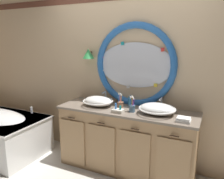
% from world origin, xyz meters
% --- Properties ---
extents(ground_plane, '(14.00, 14.00, 0.00)m').
position_xyz_m(ground_plane, '(0.00, 0.00, 0.00)').
color(ground_plane, silver).
extents(back_wall_assembly, '(6.40, 0.26, 2.60)m').
position_xyz_m(back_wall_assembly, '(0.01, 0.58, 1.31)').
color(back_wall_assembly, '#D6B78E').
rests_on(back_wall_assembly, ground_plane).
extents(vanity_counter, '(1.84, 0.60, 0.86)m').
position_xyz_m(vanity_counter, '(0.09, 0.27, 0.43)').
color(vanity_counter, tan).
rests_on(vanity_counter, ground_plane).
extents(sink_basin_left, '(0.42, 0.42, 0.13)m').
position_xyz_m(sink_basin_left, '(-0.32, 0.25, 0.93)').
color(sink_basin_left, white).
rests_on(sink_basin_left, vanity_counter).
extents(sink_basin_right, '(0.45, 0.45, 0.14)m').
position_xyz_m(sink_basin_right, '(0.50, 0.25, 0.93)').
color(sink_basin_right, white).
rests_on(sink_basin_right, vanity_counter).
extents(faucet_set_left, '(0.22, 0.13, 0.17)m').
position_xyz_m(faucet_set_left, '(-0.32, 0.47, 0.93)').
color(faucet_set_left, silver).
rests_on(faucet_set_left, vanity_counter).
extents(faucet_set_right, '(0.23, 0.14, 0.16)m').
position_xyz_m(faucet_set_right, '(0.50, 0.47, 0.93)').
color(faucet_set_right, silver).
rests_on(faucet_set_right, vanity_counter).
extents(toothbrush_holder_left, '(0.09, 0.09, 0.21)m').
position_xyz_m(toothbrush_holder_left, '(-0.00, 0.28, 0.92)').
color(toothbrush_holder_left, '#996647').
rests_on(toothbrush_holder_left, vanity_counter).
extents(toothbrush_holder_right, '(0.08, 0.08, 0.21)m').
position_xyz_m(toothbrush_holder_right, '(0.20, 0.20, 0.92)').
color(toothbrush_holder_right, slate).
rests_on(toothbrush_holder_right, vanity_counter).
extents(soap_dispenser, '(0.06, 0.07, 0.15)m').
position_xyz_m(soap_dispenser, '(0.07, 0.47, 0.93)').
color(soap_dispenser, '#388EBC').
rests_on(soap_dispenser, vanity_counter).
extents(folded_hand_towel, '(0.15, 0.14, 0.05)m').
position_xyz_m(folded_hand_towel, '(0.83, 0.12, 0.89)').
color(folded_hand_towel, white).
rests_on(folded_hand_towel, vanity_counter).
extents(toiletry_basket, '(0.14, 0.11, 0.11)m').
position_xyz_m(toiletry_basket, '(0.05, 0.10, 0.89)').
color(toiletry_basket, beige).
rests_on(toiletry_basket, vanity_counter).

